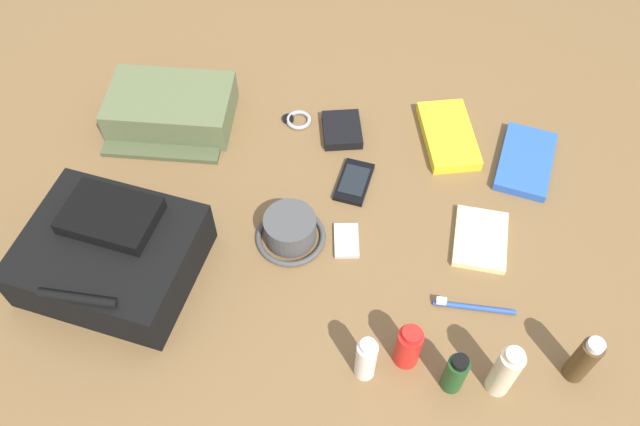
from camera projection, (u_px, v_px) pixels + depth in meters
ground_plane at (320, 227)px, 1.42m from camera, size 2.64×2.02×0.02m
backpack at (111, 253)px, 1.29m from camera, size 0.37×0.33×0.14m
toiletry_pouch at (171, 109)px, 1.55m from camera, size 0.30×0.24×0.08m
bucket_hat at (290, 230)px, 1.36m from camera, size 0.15×0.15×0.07m
cologne_bottle at (584, 360)px, 1.16m from camera, size 0.04×0.04×0.13m
lotion_bottle at (505, 371)px, 1.14m from camera, size 0.04×0.04×0.15m
shampoo_bottle at (455, 373)px, 1.16m from camera, size 0.04×0.04×0.11m
sunscreen_spray at (408, 346)px, 1.18m from camera, size 0.05×0.05×0.12m
toothpaste_tube at (366, 359)px, 1.17m from camera, size 0.04×0.04×0.13m
paperback_novel at (525, 161)px, 1.50m from camera, size 0.15×0.22×0.02m
travel_guidebook at (448, 136)px, 1.54m from camera, size 0.16×0.23×0.03m
cell_phone at (354, 182)px, 1.47m from camera, size 0.08×0.13×0.01m
media_player at (346, 240)px, 1.38m from camera, size 0.06×0.09×0.01m
wristwatch at (297, 120)px, 1.58m from camera, size 0.07×0.06×0.01m
toothbrush at (469, 306)px, 1.29m from camera, size 0.16×0.01×0.02m
wallet at (342, 130)px, 1.55m from camera, size 0.11×0.13×0.02m
notepad at (480, 239)px, 1.38m from camera, size 0.12×0.16×0.02m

